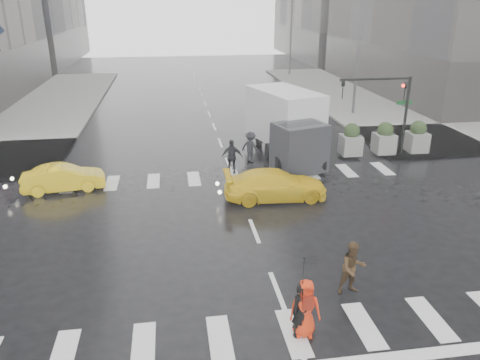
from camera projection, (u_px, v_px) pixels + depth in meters
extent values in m
plane|color=black|center=(254.00, 231.00, 18.17)|extent=(120.00, 120.00, 0.00)
cube|color=slate|center=(457.00, 112.00, 36.98)|extent=(35.00, 35.00, 0.15)
cube|color=#322F2D|center=(374.00, 41.00, 73.00)|extent=(26.05, 26.05, 4.40)
cylinder|color=black|center=(405.00, 117.00, 26.12)|extent=(0.16, 0.16, 4.50)
cylinder|color=black|center=(376.00, 79.00, 25.06)|extent=(4.00, 0.12, 0.12)
imported|color=black|center=(404.00, 91.00, 25.56)|extent=(0.16, 0.20, 1.00)
imported|color=black|center=(343.00, 89.00, 24.99)|extent=(0.16, 0.20, 1.00)
sphere|color=#FF190C|center=(403.00, 86.00, 25.43)|extent=(0.20, 0.20, 0.20)
cube|color=#0B5018|center=(405.00, 103.00, 26.12)|extent=(0.90, 0.03, 0.22)
cylinder|color=#59595B|center=(358.00, 55.00, 34.65)|extent=(0.20, 0.20, 9.00)
cylinder|color=#59595B|center=(291.00, 35.00, 53.08)|extent=(0.20, 0.20, 9.00)
cube|color=slate|center=(350.00, 145.00, 26.45)|extent=(1.10, 1.10, 1.10)
sphere|color=#1F3216|center=(352.00, 131.00, 26.16)|extent=(0.90, 0.90, 0.90)
cube|color=slate|center=(384.00, 143.00, 26.72)|extent=(1.10, 1.10, 1.10)
sphere|color=#1F3216|center=(385.00, 130.00, 26.43)|extent=(0.90, 0.90, 0.90)
cube|color=slate|center=(417.00, 142.00, 27.00)|extent=(1.10, 1.10, 1.10)
sphere|color=#1F3216|center=(418.00, 128.00, 26.71)|extent=(0.90, 0.90, 0.90)
imported|color=black|center=(302.00, 311.00, 12.24)|extent=(0.64, 0.48, 1.59)
imported|color=black|center=(304.00, 272.00, 11.81)|extent=(1.13, 1.14, 0.88)
imported|color=#402C16|center=(353.00, 268.00, 14.07)|extent=(0.89, 0.73, 1.72)
imported|color=red|center=(305.00, 308.00, 12.29)|extent=(0.88, 0.65, 1.67)
cube|color=maroon|center=(308.00, 302.00, 12.01)|extent=(0.30, 0.20, 0.40)
imported|color=black|center=(232.00, 157.00, 23.78)|extent=(1.15, 0.81, 1.81)
imported|color=black|center=(251.00, 147.00, 25.51)|extent=(1.25, 1.17, 1.72)
imported|color=yellow|center=(63.00, 178.00, 21.81)|extent=(3.86, 1.82, 1.22)
imported|color=yellow|center=(276.00, 185.00, 20.88)|extent=(4.10, 1.96, 1.33)
cube|color=silver|center=(284.00, 115.00, 26.71)|extent=(2.57, 4.92, 2.89)
cube|color=#2A2A2F|center=(299.00, 147.00, 23.86)|extent=(2.46, 1.93, 2.46)
cube|color=black|center=(300.00, 133.00, 23.59)|extent=(2.14, 0.96, 0.96)
cylinder|color=black|center=(278.00, 166.00, 23.82)|extent=(0.30, 0.96, 0.96)
cylinder|color=black|center=(321.00, 163.00, 24.13)|extent=(0.30, 0.96, 0.96)
cylinder|color=black|center=(269.00, 152.00, 25.99)|extent=(0.30, 0.96, 0.96)
cylinder|color=black|center=(308.00, 150.00, 26.30)|extent=(0.30, 0.96, 0.96)
cylinder|color=black|center=(259.00, 137.00, 28.75)|extent=(0.30, 0.96, 0.96)
cylinder|color=black|center=(294.00, 135.00, 29.06)|extent=(0.30, 0.96, 0.96)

